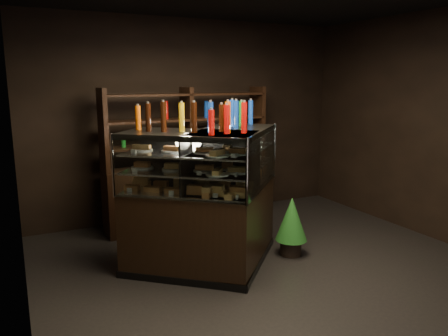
{
  "coord_description": "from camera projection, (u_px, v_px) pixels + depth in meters",
  "views": [
    {
      "loc": [
        -2.5,
        -3.77,
        2.09
      ],
      "look_at": [
        -0.53,
        0.27,
        1.19
      ],
      "focal_mm": 35.0,
      "sensor_mm": 36.0,
      "label": 1
    }
  ],
  "objects": [
    {
      "name": "potted_conifer",
      "position": [
        292.0,
        218.0,
        5.25
      ],
      "size": [
        0.38,
        0.38,
        0.82
      ],
      "rotation": [
        0.0,
        0.0,
        -0.41
      ],
      "color": "black",
      "rests_on": "ground"
    },
    {
      "name": "room_shell",
      "position": [
        282.0,
        96.0,
        4.43
      ],
      "size": [
        5.02,
        5.02,
        3.01
      ],
      "color": "black",
      "rests_on": "ground"
    },
    {
      "name": "bottles_top",
      "position": [
        211.0,
        117.0,
        4.67
      ],
      "size": [
        1.45,
        0.92,
        0.3
      ],
      "color": "black",
      "rests_on": "display_case"
    },
    {
      "name": "display_case",
      "position": [
        211.0,
        223.0,
        4.9
      ],
      "size": [
        2.08,
        1.55,
        1.57
      ],
      "rotation": [
        0.0,
        0.0,
        0.06
      ],
      "color": "black",
      "rests_on": "ground"
    },
    {
      "name": "ground",
      "position": [
        278.0,
        274.0,
        4.81
      ],
      "size": [
        5.0,
        5.0,
        0.0
      ],
      "primitive_type": "plane",
      "color": "black",
      "rests_on": "ground"
    },
    {
      "name": "back_shelving",
      "position": [
        188.0,
        184.0,
        6.39
      ],
      "size": [
        2.44,
        0.5,
        2.0
      ],
      "rotation": [
        0.0,
        0.0,
        0.03
      ],
      "color": "black",
      "rests_on": "ground"
    },
    {
      "name": "food_display",
      "position": [
        211.0,
        165.0,
        4.77
      ],
      "size": [
        1.63,
        1.06,
        0.48
      ],
      "color": "#C87E47",
      "rests_on": "display_case"
    }
  ]
}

